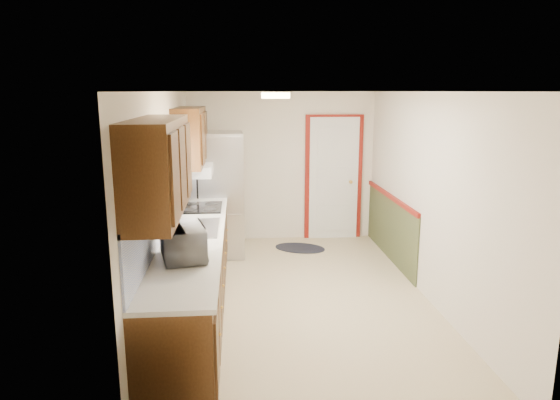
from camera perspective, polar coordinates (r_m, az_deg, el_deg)
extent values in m
cube|color=#C5B48B|center=(6.04, 2.30, -11.12)|extent=(3.20, 5.20, 0.12)
cube|color=white|center=(5.54, 2.51, 12.29)|extent=(3.20, 5.20, 0.12)
cube|color=silver|center=(8.12, 0.19, 3.81)|extent=(3.20, 0.10, 2.40)
cube|color=silver|center=(3.31, 7.88, -9.14)|extent=(3.20, 0.10, 2.40)
cube|color=silver|center=(5.68, -12.78, -0.20)|extent=(0.10, 5.20, 2.40)
cube|color=silver|center=(6.04, 16.66, 0.32)|extent=(0.10, 5.20, 2.40)
cube|color=#3C210D|center=(5.58, -9.74, -8.36)|extent=(0.60, 4.00, 0.90)
cube|color=silver|center=(5.43, -9.76, -3.71)|extent=(0.63, 4.00, 0.04)
cube|color=#5A7CDB|center=(5.39, -13.08, -0.73)|extent=(0.02, 4.00, 0.55)
cube|color=#3C210D|center=(3.99, -13.78, 3.64)|extent=(0.35, 1.40, 0.75)
cube|color=#3C210D|center=(6.65, -10.25, 7.15)|extent=(0.35, 1.20, 0.75)
cube|color=white|center=(5.41, -13.11, 3.69)|extent=(0.02, 1.00, 0.90)
cube|color=#C53E25|center=(5.37, -12.82, 7.40)|extent=(0.05, 1.12, 0.24)
cube|color=#B7B7BC|center=(5.52, -9.73, -3.18)|extent=(0.52, 0.82, 0.02)
cube|color=white|center=(6.75, -9.65, 3.40)|extent=(0.45, 0.60, 0.15)
cube|color=maroon|center=(8.24, 6.12, 2.46)|extent=(0.94, 0.05, 2.08)
cube|color=white|center=(8.21, 6.15, 2.43)|extent=(0.80, 0.04, 2.00)
cube|color=#434B2A|center=(7.45, 12.47, -3.16)|extent=(0.02, 2.30, 0.90)
cube|color=maroon|center=(7.34, 12.55, 0.37)|extent=(0.04, 2.30, 0.06)
cylinder|color=#FFD88C|center=(5.31, -0.49, 11.86)|extent=(0.30, 0.30, 0.06)
imported|color=white|center=(4.52, -10.98, -4.39)|extent=(0.42, 0.59, 0.36)
cube|color=#B7B7BC|center=(7.41, -7.18, 0.64)|extent=(0.78, 0.74, 1.83)
cylinder|color=black|center=(7.06, -9.35, -0.77)|extent=(0.02, 0.02, 1.28)
ellipsoid|color=black|center=(7.83, 2.30, -5.50)|extent=(0.92, 0.77, 0.01)
cube|color=black|center=(6.45, -9.04, -0.85)|extent=(0.53, 0.63, 0.02)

